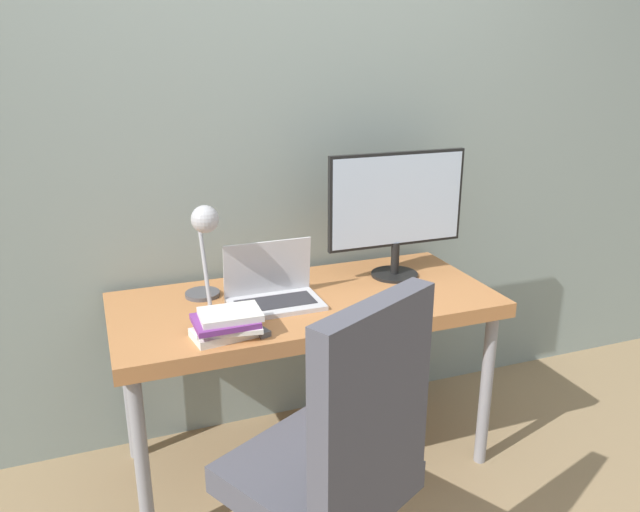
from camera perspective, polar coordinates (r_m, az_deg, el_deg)
ground_plane at (r=2.59m, az=1.49°, el=-22.11°), size 12.00×12.00×0.00m
wall_back at (r=2.70m, az=-4.33°, el=10.21°), size 8.00×0.05×2.60m
desk at (r=2.50m, az=-1.33°, el=-5.29°), size 1.50×0.68×0.75m
laptop at (r=2.41m, az=-4.33°, el=-3.26°), size 0.35×0.22×0.23m
monitor at (r=2.64m, az=7.04°, el=4.54°), size 0.61×0.20×0.54m
desk_lamp at (r=2.33m, az=-10.53°, el=1.54°), size 0.14×0.28×0.41m
office_chair at (r=1.83m, az=1.74°, el=-17.70°), size 0.61×0.62×1.10m
book_stack at (r=2.16m, az=-8.53°, el=-6.14°), size 0.25×0.18×0.09m
tv_remote at (r=2.20m, az=-5.93°, el=-6.62°), size 0.08×0.14×0.02m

